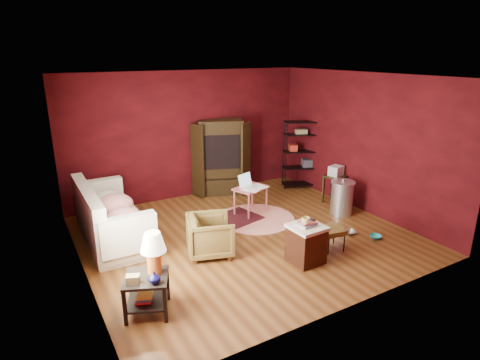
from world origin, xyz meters
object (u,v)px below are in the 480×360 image
at_px(armchair, 210,234).
at_px(hamper, 306,243).
at_px(tv_armoire, 221,156).
at_px(wire_shelving, 301,152).
at_px(laptop_desk, 250,190).
at_px(side_table, 150,265).
at_px(sofa, 108,220).

height_order(armchair, hamper, armchair).
distance_m(tv_armoire, wire_shelving, 1.94).
distance_m(hamper, laptop_desk, 2.15).
xyz_separation_m(armchair, hamper, (1.19, -0.98, -0.04)).
height_order(tv_armoire, wire_shelving, tv_armoire).
distance_m(hamper, wire_shelving, 3.73).
distance_m(side_table, hamper, 2.50).
bearing_deg(laptop_desk, armchair, -161.06).
xyz_separation_m(sofa, wire_shelving, (4.70, 0.68, 0.49)).
bearing_deg(hamper, armchair, 140.48).
bearing_deg(laptop_desk, hamper, -116.51).
height_order(side_table, laptop_desk, side_table).
relative_size(side_table, tv_armoire, 0.62).
distance_m(armchair, laptop_desk, 1.86).
bearing_deg(side_table, armchair, 36.69).
relative_size(armchair, wire_shelving, 0.45).
relative_size(sofa, laptop_desk, 2.51).
relative_size(hamper, wire_shelving, 0.44).
relative_size(armchair, hamper, 1.02).
height_order(hamper, tv_armoire, tv_armoire).
height_order(sofa, armchair, sofa).
bearing_deg(wire_shelving, armchair, -124.61).
height_order(armchair, laptop_desk, laptop_desk).
height_order(hamper, wire_shelving, wire_shelving).
relative_size(side_table, hamper, 1.49).
distance_m(sofa, side_table, 2.28).
bearing_deg(laptop_desk, wire_shelving, 4.43).
distance_m(laptop_desk, wire_shelving, 2.13).
bearing_deg(tv_armoire, hamper, -74.27).
height_order(sofa, wire_shelving, wire_shelving).
relative_size(armchair, side_table, 0.68).
bearing_deg(tv_armoire, side_table, -107.59).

